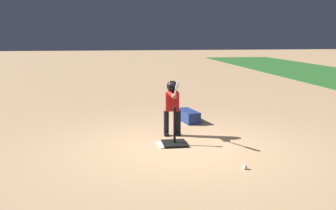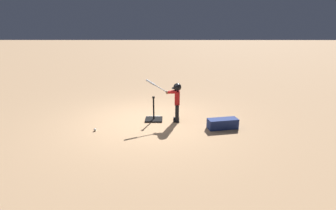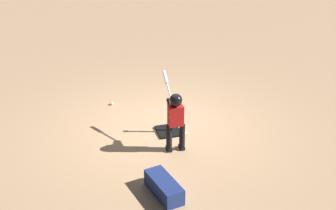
{
  "view_description": "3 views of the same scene",
  "coord_description": "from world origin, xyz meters",
  "views": [
    {
      "loc": [
        7.06,
        -1.31,
        2.13
      ],
      "look_at": [
        -0.89,
        -0.14,
        0.67
      ],
      "focal_mm": 42.0,
      "sensor_mm": 36.0,
      "label": 1
    },
    {
      "loc": [
        -0.71,
        7.43,
        2.79
      ],
      "look_at": [
        -0.67,
        0.21,
        0.58
      ],
      "focal_mm": 28.0,
      "sensor_mm": 36.0,
      "label": 2
    },
    {
      "loc": [
        -8.22,
        2.24,
        4.67
      ],
      "look_at": [
        -0.29,
        -0.08,
        0.64
      ],
      "focal_mm": 50.0,
      "sensor_mm": 36.0,
      "label": 3
    }
  ],
  "objects": [
    {
      "name": "baseball",
      "position": [
        1.33,
        0.77,
        0.04
      ],
      "size": [
        0.07,
        0.07,
        0.07
      ],
      "primitive_type": "sphere",
      "color": "white",
      "rests_on": "ground_plane"
    },
    {
      "name": "ground_plane",
      "position": [
        0.0,
        0.0,
        0.0
      ],
      "size": [
        90.0,
        90.0,
        0.0
      ],
      "primitive_type": "plane",
      "color": "tan"
    },
    {
      "name": "batting_tee",
      "position": [
        -0.23,
        -0.11,
        0.08
      ],
      "size": [
        0.52,
        0.47,
        0.75
      ],
      "color": "black",
      "rests_on": "ground_plane"
    },
    {
      "name": "home_plate",
      "position": [
        -0.22,
        -0.21,
        0.01
      ],
      "size": [
        0.47,
        0.47,
        0.02
      ],
      "primitive_type": "cube",
      "rotation": [
        0.0,
        0.0,
        0.07
      ],
      "color": "white",
      "rests_on": "ground_plane"
    },
    {
      "name": "equipment_bag",
      "position": [
        -2.21,
        0.55,
        0.14
      ],
      "size": [
        0.89,
        0.48,
        0.28
      ],
      "primitive_type": "cube",
      "rotation": [
        0.0,
        0.0,
        0.2
      ],
      "color": "navy",
      "rests_on": "ground_plane"
    },
    {
      "name": "batter_child",
      "position": [
        -0.9,
        -0.04,
        0.75
      ],
      "size": [
        1.05,
        0.37,
        1.29
      ],
      "color": "black",
      "rests_on": "ground_plane"
    }
  ]
}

